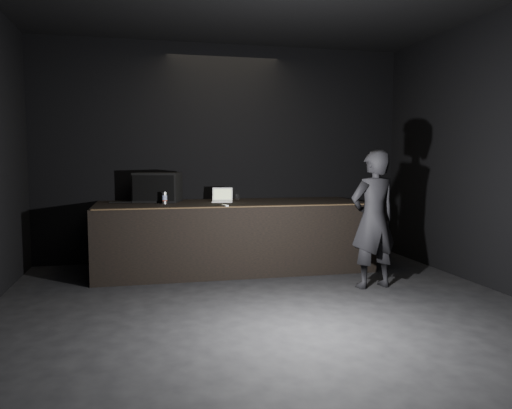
{
  "coord_description": "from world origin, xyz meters",
  "views": [
    {
      "loc": [
        -1.3,
        -4.62,
        1.64
      ],
      "look_at": [
        0.27,
        2.3,
        1.0
      ],
      "focal_mm": 35.0,
      "sensor_mm": 36.0,
      "label": 1
    }
  ],
  "objects_px": {
    "stage_monitor": "(157,187)",
    "stage_riser": "(233,235)",
    "beer_can": "(165,198)",
    "person": "(373,219)",
    "laptop": "(222,198)"
  },
  "relations": [
    {
      "from": "laptop",
      "to": "person",
      "type": "height_order",
      "value": "person"
    },
    {
      "from": "stage_riser",
      "to": "beer_can",
      "type": "bearing_deg",
      "value": -179.55
    },
    {
      "from": "laptop",
      "to": "beer_can",
      "type": "bearing_deg",
      "value": -158.14
    },
    {
      "from": "stage_riser",
      "to": "beer_can",
      "type": "height_order",
      "value": "beer_can"
    },
    {
      "from": "stage_riser",
      "to": "stage_monitor",
      "type": "distance_m",
      "value": 1.36
    },
    {
      "from": "beer_can",
      "to": "person",
      "type": "xyz_separation_m",
      "value": [
        2.56,
        -1.51,
        -0.2
      ]
    },
    {
      "from": "stage_monitor",
      "to": "laptop",
      "type": "distance_m",
      "value": 1.0
    },
    {
      "from": "person",
      "to": "stage_monitor",
      "type": "bearing_deg",
      "value": -44.14
    },
    {
      "from": "laptop",
      "to": "beer_can",
      "type": "height_order",
      "value": "laptop"
    },
    {
      "from": "stage_monitor",
      "to": "beer_can",
      "type": "xyz_separation_m",
      "value": [
        0.09,
        -0.39,
        -0.14
      ]
    },
    {
      "from": "laptop",
      "to": "person",
      "type": "distance_m",
      "value": 2.39
    },
    {
      "from": "stage_riser",
      "to": "person",
      "type": "distance_m",
      "value": 2.21
    },
    {
      "from": "stage_monitor",
      "to": "stage_riser",
      "type": "bearing_deg",
      "value": -2.47
    },
    {
      "from": "stage_riser",
      "to": "laptop",
      "type": "xyz_separation_m",
      "value": [
        -0.13,
        0.16,
        0.55
      ]
    },
    {
      "from": "stage_riser",
      "to": "laptop",
      "type": "bearing_deg",
      "value": 127.73
    }
  ]
}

